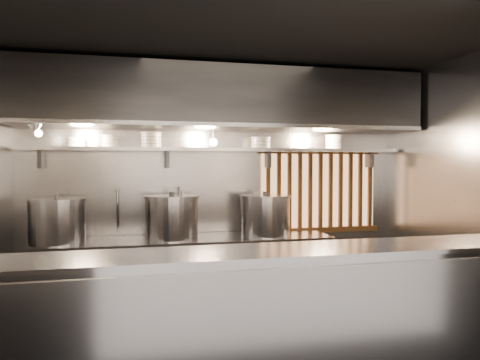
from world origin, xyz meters
name	(u,v)px	position (x,y,z in m)	size (l,w,h in m)	color
floor	(249,355)	(0.00, 0.00, 0.00)	(4.50, 4.50, 0.00)	black
ceiling	(249,40)	(0.00, 0.00, 2.80)	(4.50, 4.50, 0.00)	black
wall_back	(217,190)	(0.00, 1.50, 1.40)	(4.50, 4.50, 0.00)	gray
wall_right	(467,196)	(2.25, 0.00, 1.40)	(3.00, 3.00, 0.00)	gray
serving_counter	(284,330)	(0.00, -0.96, 0.57)	(4.50, 0.56, 1.13)	#9C9CA1
cooking_bench	(197,278)	(-0.30, 1.13, 0.45)	(3.00, 0.70, 0.90)	#9C9CA1
bowl_shelf	(220,150)	(0.00, 1.32, 1.88)	(4.40, 0.34, 0.04)	#9C9CA1
exhaust_hood	(224,100)	(0.00, 1.10, 2.42)	(4.40, 0.81, 0.65)	#2D2D30
wood_screen	(320,191)	(1.30, 1.45, 1.38)	(1.56, 0.09, 1.04)	#FFB272
faucet_left	(118,201)	(-1.15, 1.37, 1.31)	(0.04, 0.30, 0.50)	silver
faucet_right	(181,200)	(-0.45, 1.37, 1.31)	(0.04, 0.30, 0.50)	silver
heat_lamp	(36,127)	(-1.90, 0.85, 2.07)	(0.25, 0.35, 0.20)	#9C9CA1
pendant_bulb	(213,142)	(-0.10, 1.20, 1.96)	(0.09, 0.09, 0.19)	#2D2D30
stock_pot_left	(57,220)	(-1.75, 1.12, 1.13)	(0.76, 0.76, 0.50)	#9C9CA1
stock_pot_mid	(172,217)	(-0.58, 1.12, 1.14)	(0.79, 0.79, 0.51)	#9C9CA1
stock_pot_right	(265,215)	(0.48, 1.10, 1.13)	(0.77, 0.77, 0.50)	#9C9CA1
bowl_stack_0	(77,142)	(-1.57, 1.32, 1.95)	(0.21, 0.21, 0.09)	white
bowl_stack_1	(111,141)	(-1.22, 1.32, 1.97)	(0.21, 0.21, 0.13)	white
bowl_stack_2	(151,140)	(-0.78, 1.32, 1.98)	(0.24, 0.24, 0.17)	white
bowl_stack_3	(261,143)	(0.49, 1.32, 1.97)	(0.24, 0.24, 0.13)	white
bowl_stack_4	(334,142)	(1.42, 1.32, 1.98)	(0.22, 0.22, 0.17)	white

